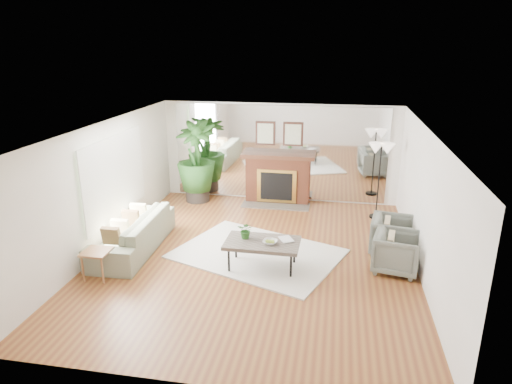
% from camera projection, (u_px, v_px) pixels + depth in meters
% --- Properties ---
extents(ground, '(7.00, 7.00, 0.00)m').
position_uv_depth(ground, '(255.00, 257.00, 8.77)').
color(ground, brown).
rests_on(ground, ground).
extents(wall_left, '(0.02, 7.00, 2.50)m').
position_uv_depth(wall_left, '(104.00, 187.00, 8.88)').
color(wall_left, white).
rests_on(wall_left, ground).
extents(wall_right, '(0.02, 7.00, 2.50)m').
position_uv_depth(wall_right, '(425.00, 206.00, 7.88)').
color(wall_right, white).
rests_on(wall_right, ground).
extents(wall_back, '(6.00, 0.02, 2.50)m').
position_uv_depth(wall_back, '(279.00, 153.00, 11.64)').
color(wall_back, white).
rests_on(wall_back, ground).
extents(mirror_panel, '(5.40, 0.04, 2.40)m').
position_uv_depth(mirror_panel, '(279.00, 153.00, 11.62)').
color(mirror_panel, silver).
rests_on(mirror_panel, wall_back).
extents(window_panel, '(0.04, 2.40, 1.50)m').
position_uv_depth(window_panel, '(114.00, 177.00, 9.22)').
color(window_panel, '#B2E09E').
rests_on(window_panel, wall_left).
extents(fireplace, '(1.85, 0.83, 2.05)m').
position_uv_depth(fireplace, '(278.00, 177.00, 11.61)').
color(fireplace, brown).
rests_on(fireplace, ground).
extents(area_rug, '(3.57, 3.07, 0.03)m').
position_uv_depth(area_rug, '(257.00, 254.00, 8.88)').
color(area_rug, beige).
rests_on(area_rug, ground).
extents(coffee_table, '(1.34, 0.79, 0.53)m').
position_uv_depth(coffee_table, '(262.00, 244.00, 8.20)').
color(coffee_table, '#5A5147').
rests_on(coffee_table, ground).
extents(sofa, '(1.01, 2.44, 0.71)m').
position_uv_depth(sofa, '(133.00, 233.00, 9.02)').
color(sofa, gray).
rests_on(sofa, ground).
extents(armchair_back, '(0.92, 0.91, 0.74)m').
position_uv_depth(armchair_back, '(392.00, 235.00, 8.84)').
color(armchair_back, slate).
rests_on(armchair_back, ground).
extents(armchair_front, '(0.93, 0.92, 0.73)m').
position_uv_depth(armchair_front, '(397.00, 252.00, 8.15)').
color(armchair_front, slate).
rests_on(armchair_front, ground).
extents(side_table, '(0.45, 0.45, 0.52)m').
position_uv_depth(side_table, '(97.00, 255.00, 7.88)').
color(side_table, olive).
rests_on(side_table, ground).
extents(potted_ficus, '(1.09, 1.09, 2.09)m').
position_uv_depth(potted_ficus, '(196.00, 159.00, 11.55)').
color(potted_ficus, black).
rests_on(potted_ficus, ground).
extents(floor_lamp, '(0.58, 0.32, 1.78)m').
position_uv_depth(floor_lamp, '(381.00, 155.00, 10.29)').
color(floor_lamp, black).
rests_on(floor_lamp, ground).
extents(tabletop_plant, '(0.31, 0.28, 0.32)m').
position_uv_depth(tabletop_plant, '(246.00, 230.00, 8.27)').
color(tabletop_plant, '#24551F').
rests_on(tabletop_plant, coffee_table).
extents(fruit_bowl, '(0.28, 0.28, 0.06)m').
position_uv_depth(fruit_bowl, '(270.00, 242.00, 8.09)').
color(fruit_bowl, olive).
rests_on(fruit_bowl, coffee_table).
extents(book, '(0.32, 0.36, 0.02)m').
position_uv_depth(book, '(281.00, 240.00, 8.22)').
color(book, olive).
rests_on(book, coffee_table).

